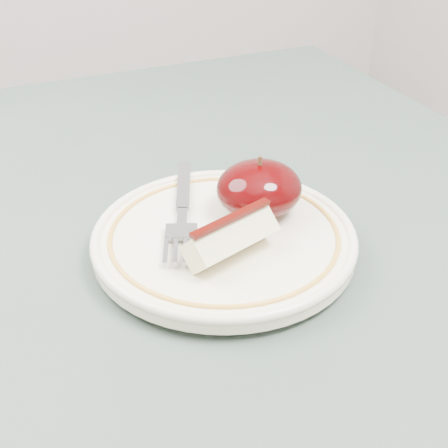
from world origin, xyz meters
name	(u,v)px	position (x,y,z in m)	size (l,w,h in m)	color
table	(135,326)	(0.00, 0.00, 0.66)	(0.90, 0.90, 0.75)	brown
plate	(224,238)	(0.08, -0.04, 0.76)	(0.23, 0.23, 0.02)	#EDE3C6
apple_half	(259,189)	(0.12, -0.01, 0.79)	(0.08, 0.07, 0.06)	black
apple_wedge	(231,237)	(0.07, -0.07, 0.79)	(0.09, 0.06, 0.04)	#F2E8B2
fork	(182,210)	(0.05, 0.01, 0.77)	(0.08, 0.17, 0.00)	gray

